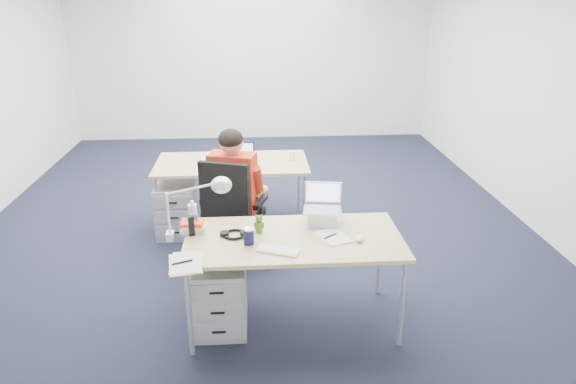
{
  "coord_description": "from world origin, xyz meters",
  "views": [
    {
      "loc": [
        -0.0,
        -5.34,
        2.42
      ],
      "look_at": [
        0.27,
        -1.35,
        0.85
      ],
      "focal_mm": 32.0,
      "sensor_mm": 36.0,
      "label": 1
    }
  ],
  "objects_px": {
    "office_chair": "(234,236)",
    "cordless_phone": "(191,226)",
    "silver_laptop": "(323,206)",
    "desk_far": "(232,166)",
    "water_bottle": "(193,215)",
    "drawer_pedestal_far": "(177,209)",
    "book_stack": "(193,226)",
    "sunglasses": "(329,226)",
    "drawer_pedestal_near": "(220,294)",
    "far_cup": "(292,156)",
    "computer_mouse": "(359,239)",
    "headphones": "(234,234)",
    "desk_lamp": "(189,208)",
    "seated_person": "(238,194)",
    "wireless_keyboard": "(278,250)",
    "desk_near": "(294,243)",
    "can_koozie": "(249,236)",
    "bear_figurine": "(259,223)",
    "dark_laptop": "(240,153)"
  },
  "relations": [
    {
      "from": "seated_person",
      "to": "wireless_keyboard",
      "type": "bearing_deg",
      "value": -60.65
    },
    {
      "from": "can_koozie",
      "to": "desk_lamp",
      "type": "height_order",
      "value": "desk_lamp"
    },
    {
      "from": "can_koozie",
      "to": "dark_laptop",
      "type": "relative_size",
      "value": 0.43
    },
    {
      "from": "can_koozie",
      "to": "sunglasses",
      "type": "height_order",
      "value": "can_koozie"
    },
    {
      "from": "desk_far",
      "to": "computer_mouse",
      "type": "xyz_separation_m",
      "value": [
        0.99,
        -1.91,
        0.06
      ]
    },
    {
      "from": "drawer_pedestal_near",
      "to": "water_bottle",
      "type": "distance_m",
      "value": 0.64
    },
    {
      "from": "headphones",
      "to": "bear_figurine",
      "type": "bearing_deg",
      "value": 16.06
    },
    {
      "from": "desk_far",
      "to": "silver_laptop",
      "type": "distance_m",
      "value": 1.78
    },
    {
      "from": "office_chair",
      "to": "cordless_phone",
      "type": "xyz_separation_m",
      "value": [
        -0.27,
        -0.83,
        0.5
      ]
    },
    {
      "from": "headphones",
      "to": "silver_laptop",
      "type": "bearing_deg",
      "value": 15.33
    },
    {
      "from": "computer_mouse",
      "to": "headphones",
      "type": "xyz_separation_m",
      "value": [
        -0.9,
        0.15,
        0.0
      ]
    },
    {
      "from": "desk_near",
      "to": "cordless_phone",
      "type": "height_order",
      "value": "cordless_phone"
    },
    {
      "from": "computer_mouse",
      "to": "sunglasses",
      "type": "height_order",
      "value": "computer_mouse"
    },
    {
      "from": "silver_laptop",
      "to": "desk_lamp",
      "type": "distance_m",
      "value": 1.02
    },
    {
      "from": "wireless_keyboard",
      "to": "drawer_pedestal_far",
      "type": "bearing_deg",
      "value": 139.26
    },
    {
      "from": "bear_figurine",
      "to": "book_stack",
      "type": "distance_m",
      "value": 0.5
    },
    {
      "from": "drawer_pedestal_far",
      "to": "wireless_keyboard",
      "type": "distance_m",
      "value": 2.17
    },
    {
      "from": "wireless_keyboard",
      "to": "office_chair",
      "type": "bearing_deg",
      "value": 129.22
    },
    {
      "from": "cordless_phone",
      "to": "silver_laptop",
      "type": "bearing_deg",
      "value": -13.61
    },
    {
      "from": "drawer_pedestal_near",
      "to": "can_koozie",
      "type": "relative_size",
      "value": 4.42
    },
    {
      "from": "headphones",
      "to": "desk_lamp",
      "type": "relative_size",
      "value": 0.44
    },
    {
      "from": "silver_laptop",
      "to": "book_stack",
      "type": "relative_size",
      "value": 1.71
    },
    {
      "from": "desk_lamp",
      "to": "far_cup",
      "type": "distance_m",
      "value": 2.04
    },
    {
      "from": "cordless_phone",
      "to": "dark_laptop",
      "type": "relative_size",
      "value": 0.52
    },
    {
      "from": "seated_person",
      "to": "wireless_keyboard",
      "type": "height_order",
      "value": "seated_person"
    },
    {
      "from": "seated_person",
      "to": "far_cup",
      "type": "xyz_separation_m",
      "value": [
        0.56,
        0.76,
        0.12
      ]
    },
    {
      "from": "drawer_pedestal_near",
      "to": "water_bottle",
      "type": "height_order",
      "value": "water_bottle"
    },
    {
      "from": "drawer_pedestal_far",
      "to": "book_stack",
      "type": "relative_size",
      "value": 3.06
    },
    {
      "from": "computer_mouse",
      "to": "headphones",
      "type": "distance_m",
      "value": 0.92
    },
    {
      "from": "headphones",
      "to": "bear_figurine",
      "type": "relative_size",
      "value": 1.5
    },
    {
      "from": "drawer_pedestal_near",
      "to": "far_cup",
      "type": "height_order",
      "value": "far_cup"
    },
    {
      "from": "desk_far",
      "to": "water_bottle",
      "type": "relative_size",
      "value": 7.08
    },
    {
      "from": "cordless_phone",
      "to": "sunglasses",
      "type": "distance_m",
      "value": 1.04
    },
    {
      "from": "wireless_keyboard",
      "to": "far_cup",
      "type": "relative_size",
      "value": 3.18
    },
    {
      "from": "can_koozie",
      "to": "far_cup",
      "type": "distance_m",
      "value": 1.98
    },
    {
      "from": "desk_near",
      "to": "far_cup",
      "type": "distance_m",
      "value": 1.85
    },
    {
      "from": "water_bottle",
      "to": "sunglasses",
      "type": "bearing_deg",
      "value": -2.77
    },
    {
      "from": "water_bottle",
      "to": "dark_laptop",
      "type": "bearing_deg",
      "value": 78.42
    },
    {
      "from": "far_cup",
      "to": "seated_person",
      "type": "bearing_deg",
      "value": -126.36
    },
    {
      "from": "bear_figurine",
      "to": "desk_lamp",
      "type": "xyz_separation_m",
      "value": [
        -0.5,
        -0.08,
        0.18
      ]
    },
    {
      "from": "bear_figurine",
      "to": "book_stack",
      "type": "relative_size",
      "value": 0.81
    },
    {
      "from": "computer_mouse",
      "to": "far_cup",
      "type": "bearing_deg",
      "value": 113.43
    },
    {
      "from": "can_koozie",
      "to": "drawer_pedestal_near",
      "type": "bearing_deg",
      "value": 163.04
    },
    {
      "from": "headphones",
      "to": "far_cup",
      "type": "xyz_separation_m",
      "value": [
        0.56,
        1.79,
        0.03
      ]
    },
    {
      "from": "desk_far",
      "to": "desk_lamp",
      "type": "bearing_deg",
      "value": -97.44
    },
    {
      "from": "desk_far",
      "to": "sunglasses",
      "type": "relative_size",
      "value": 16.34
    },
    {
      "from": "office_chair",
      "to": "far_cup",
      "type": "bearing_deg",
      "value": 75.38
    },
    {
      "from": "office_chair",
      "to": "drawer_pedestal_far",
      "type": "bearing_deg",
      "value": 147.64
    },
    {
      "from": "desk_far",
      "to": "office_chair",
      "type": "distance_m",
      "value": 0.98
    },
    {
      "from": "drawer_pedestal_near",
      "to": "office_chair",
      "type": "bearing_deg",
      "value": 84.77
    }
  ]
}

